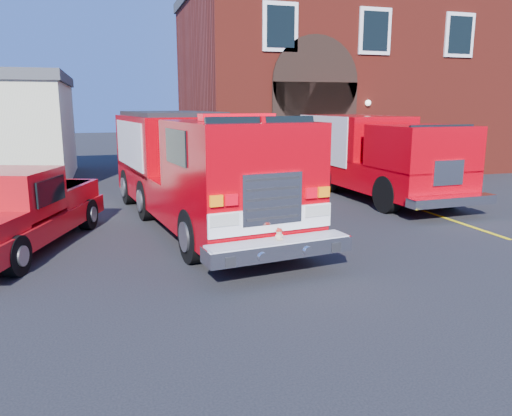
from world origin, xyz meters
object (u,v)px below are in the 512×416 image
object	(u,v)px
secondary_truck	(369,152)
fire_engine	(195,167)
fire_station	(340,82)
pickup_truck	(17,211)

from	to	relation	value
secondary_truck	fire_engine	bearing A→B (deg)	-158.17
fire_station	fire_engine	bearing A→B (deg)	-131.08
fire_station	fire_engine	world-z (taller)	fire_station
secondary_truck	pickup_truck	bearing A→B (deg)	-160.15
pickup_truck	secondary_truck	distance (m)	11.47
pickup_truck	secondary_truck	world-z (taller)	secondary_truck
fire_station	fire_engine	distance (m)	14.44
fire_engine	pickup_truck	size ratio (longest dim) A/B	1.70
fire_station	pickup_truck	size ratio (longest dim) A/B	2.62
fire_engine	secondary_truck	distance (m)	7.10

